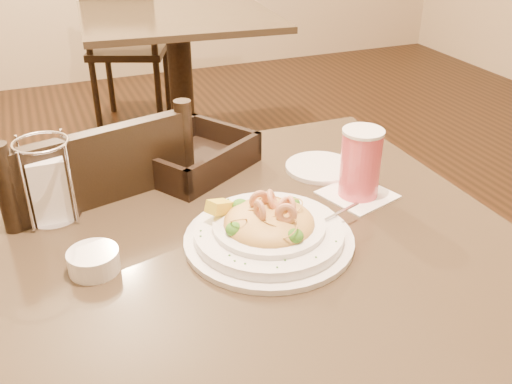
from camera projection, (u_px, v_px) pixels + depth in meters
name	position (u px, v px, depth m)	size (l,w,h in m)	color
main_table	(260.00, 337.00, 1.14)	(0.90, 0.90, 0.76)	black
background_table	(180.00, 62.00, 2.84)	(0.97, 0.97, 0.76)	black
dining_chair_near	(100.00, 275.00, 1.35)	(0.51, 0.51, 0.93)	black
dining_chair_far	(127.00, 43.00, 3.25)	(0.55, 0.55, 0.93)	black
pasta_bowl	(269.00, 229.00, 0.99)	(0.33, 0.30, 0.10)	white
drink_glass	(360.00, 164.00, 1.12)	(0.16, 0.16, 0.14)	white
bread_basket	(192.00, 158.00, 1.25)	(0.31, 0.30, 0.07)	black
napkin_caddy	(49.00, 186.00, 1.04)	(0.10, 0.10, 0.16)	silver
side_plate	(320.00, 167.00, 1.25)	(0.15, 0.15, 0.01)	white
butter_ramekin	(94.00, 261.00, 0.92)	(0.08, 0.08, 0.04)	white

